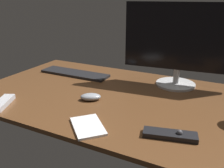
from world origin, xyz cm
name	(u,v)px	position (x,y,z in cm)	size (l,w,h in cm)	color
desk	(112,96)	(0.00, 0.00, 1.00)	(140.00, 84.00, 2.00)	brown
monitor	(180,42)	(25.83, 27.83, 26.04)	(58.52, 21.46, 44.25)	silver
keyboard	(75,73)	(-35.64, 18.47, 2.73)	(44.79, 11.92, 1.46)	black
computer_mouse	(91,97)	(-5.99, -10.67, 3.62)	(9.76, 5.92, 3.25)	#999EA5
media_remote	(170,135)	(35.97, -25.43, 2.99)	(19.66, 9.78, 3.26)	black
tv_remote	(3,103)	(-38.85, -33.70, 3.12)	(16.02, 5.13, 2.24)	#B7B7BC
notepad	(88,126)	(6.33, -32.89, 2.47)	(16.24, 10.74, 0.95)	white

